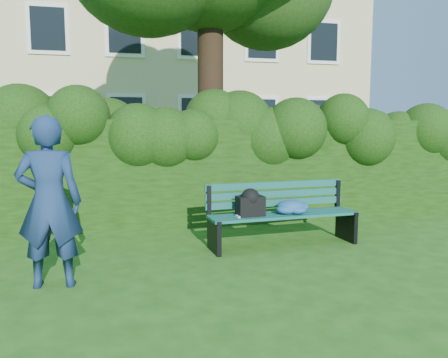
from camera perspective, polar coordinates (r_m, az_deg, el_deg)
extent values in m
plane|color=#215814|center=(5.82, 1.37, -10.03)|extent=(80.00, 80.00, 0.00)
cube|color=#CEBA8A|center=(19.91, -9.38, 19.30)|extent=(16.00, 8.00, 12.00)
cube|color=white|center=(15.53, -21.53, 7.55)|extent=(1.30, 0.08, 1.60)
cube|color=black|center=(15.49, -21.55, 7.55)|extent=(1.05, 0.04, 1.35)
cube|color=white|center=(15.37, -12.57, 7.88)|extent=(1.30, 0.08, 1.60)
cube|color=black|center=(15.33, -12.56, 7.88)|extent=(1.05, 0.04, 1.35)
cube|color=white|center=(15.59, -3.63, 8.01)|extent=(1.30, 0.08, 1.60)
cube|color=black|center=(15.55, -3.60, 8.01)|extent=(1.05, 0.04, 1.35)
cube|color=white|center=(16.17, 4.87, 7.96)|extent=(1.30, 0.08, 1.60)
cube|color=black|center=(16.13, 4.92, 7.96)|extent=(1.05, 0.04, 1.35)
cube|color=white|center=(17.06, 12.63, 7.76)|extent=(1.30, 0.08, 1.60)
cube|color=black|center=(17.03, 12.69, 7.76)|extent=(1.05, 0.04, 1.35)
cube|color=white|center=(15.83, -22.00, 17.73)|extent=(1.30, 0.08, 1.60)
cube|color=black|center=(15.79, -22.03, 17.75)|extent=(1.05, 0.04, 1.35)
cube|color=white|center=(15.68, -12.85, 18.16)|extent=(1.30, 0.08, 1.60)
cube|color=black|center=(15.64, -12.85, 18.19)|extent=(1.05, 0.04, 1.35)
cube|color=white|center=(15.89, -3.71, 18.15)|extent=(1.30, 0.08, 1.60)
cube|color=black|center=(15.85, -3.68, 18.18)|extent=(1.05, 0.04, 1.35)
cube|color=white|center=(16.46, 4.98, 17.75)|extent=(1.30, 0.08, 1.60)
cube|color=black|center=(16.42, 5.02, 17.78)|extent=(1.05, 0.04, 1.35)
cube|color=white|center=(17.34, 12.88, 17.05)|extent=(1.30, 0.08, 1.60)
cube|color=black|center=(17.30, 12.94, 17.07)|extent=(1.05, 0.04, 1.35)
cube|color=black|center=(7.76, -2.70, 1.02)|extent=(10.00, 1.00, 1.80)
cylinder|color=black|center=(8.73, -1.77, 12.39)|extent=(0.50, 0.50, 5.06)
cube|color=#0F4B4F|center=(6.09, 8.53, -4.97)|extent=(2.16, 0.26, 0.04)
cube|color=#0F4B4F|center=(6.20, 8.04, -4.76)|extent=(2.16, 0.26, 0.04)
cube|color=#0F4B4F|center=(6.30, 7.57, -4.55)|extent=(2.16, 0.26, 0.04)
cube|color=#0F4B4F|center=(6.41, 7.11, -4.35)|extent=(2.16, 0.26, 0.04)
cube|color=#0F4B4F|center=(6.46, 6.83, -3.09)|extent=(2.15, 0.20, 0.10)
cube|color=#0F4B4F|center=(6.44, 6.81, -1.94)|extent=(2.15, 0.20, 0.10)
cube|color=#0F4B4F|center=(6.43, 6.79, -0.78)|extent=(2.15, 0.20, 0.10)
cube|color=black|center=(5.94, -1.31, -7.47)|extent=(0.10, 0.50, 0.44)
cube|color=black|center=(6.10, -2.01, -2.97)|extent=(0.06, 0.06, 0.45)
cube|color=black|center=(5.84, -1.18, -5.50)|extent=(0.09, 0.42, 0.05)
cube|color=black|center=(6.79, 15.67, -5.90)|extent=(0.10, 0.50, 0.44)
cube|color=black|center=(6.93, 14.61, -1.99)|extent=(0.06, 0.06, 0.45)
cube|color=black|center=(6.71, 15.97, -4.15)|extent=(0.09, 0.42, 0.05)
cube|color=white|center=(5.96, 2.50, -4.87)|extent=(0.19, 0.14, 0.02)
cube|color=black|center=(6.02, 3.45, -3.53)|extent=(0.39, 0.26, 0.27)
imported|color=navy|center=(4.91, -21.87, -2.84)|extent=(0.68, 0.46, 1.81)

